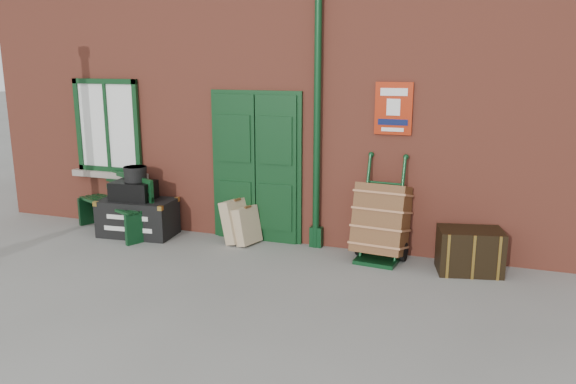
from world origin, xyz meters
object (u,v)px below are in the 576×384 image
at_px(bench, 118,202).
at_px(porter_trolley, 381,221).
at_px(houdini_trunk, 138,217).
at_px(dark_trunk, 470,251).

bearing_deg(bench, porter_trolley, 26.21).
xyz_separation_m(houdini_trunk, porter_trolley, (3.78, 0.17, 0.26)).
bearing_deg(bench, houdini_trunk, 14.81).
bearing_deg(dark_trunk, houdini_trunk, 168.11).
distance_m(houdini_trunk, porter_trolley, 3.80).
relative_size(houdini_trunk, porter_trolley, 0.81).
relative_size(bench, dark_trunk, 2.04).
relative_size(porter_trolley, dark_trunk, 1.78).
bearing_deg(dark_trunk, bench, 167.28).
bearing_deg(houdini_trunk, dark_trunk, -4.45).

